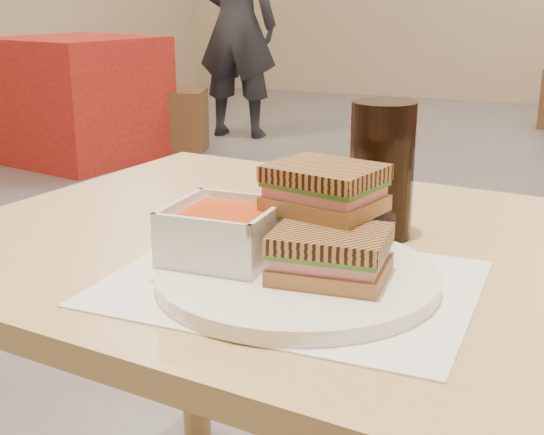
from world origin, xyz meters
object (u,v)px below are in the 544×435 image
at_px(bg_chair_0l, 80,109).
at_px(bg_chair_0r, 178,121).
at_px(main_table, 422,352).
at_px(cola_glass, 382,170).
at_px(panini_lower, 331,254).
at_px(plate, 297,277).
at_px(patron_a, 236,24).
at_px(bg_table_0, 79,99).
at_px(soup_bowl, 224,235).

distance_m(bg_chair_0l, bg_chair_0r, 0.89).
bearing_deg(main_table, cola_glass, 138.28).
xyz_separation_m(panini_lower, cola_glass, (-0.00, 0.20, 0.04)).
height_order(panini_lower, cola_glass, cola_glass).
relative_size(panini_lower, bg_chair_0l, 0.24).
relative_size(plate, cola_glass, 1.75).
xyz_separation_m(plate, bg_chair_0l, (-3.20, 3.74, -0.54)).
relative_size(main_table, patron_a, 0.77).
bearing_deg(cola_glass, bg_table_0, 133.06).
height_order(bg_table_0, bg_chair_0r, bg_table_0).
bearing_deg(panini_lower, bg_chair_0l, 130.81).
relative_size(main_table, plate, 4.33).
relative_size(soup_bowl, bg_table_0, 0.11).
relative_size(bg_chair_0r, patron_a, 0.29).
distance_m(main_table, patron_a, 4.80).
relative_size(soup_bowl, bg_chair_0r, 0.24).
xyz_separation_m(soup_bowl, bg_chair_0r, (-2.23, 3.65, -0.58)).
bearing_deg(panini_lower, patron_a, 117.27).
distance_m(panini_lower, patron_a, 4.87).
bearing_deg(bg_chair_0l, main_table, -47.55).
xyz_separation_m(plate, patron_a, (-2.20, 4.33, 0.07)).
bearing_deg(patron_a, bg_chair_0r, -100.38).
bearing_deg(patron_a, soup_bowl, -63.99).
distance_m(soup_bowl, patron_a, 4.81).
bearing_deg(bg_table_0, cola_glass, -46.94).
relative_size(plate, bg_table_0, 0.29).
distance_m(plate, bg_chair_0l, 4.95).
height_order(plate, bg_table_0, bg_table_0).
xyz_separation_m(bg_chair_0l, bg_chair_0r, (0.88, -0.09, -0.01)).
relative_size(cola_glass, bg_chair_0l, 0.34).
bearing_deg(patron_a, bg_table_0, -117.05).
height_order(soup_bowl, bg_chair_0l, soup_bowl).
bearing_deg(main_table, bg_chair_0l, 132.45).
bearing_deg(main_table, patron_a, 118.75).
xyz_separation_m(panini_lower, patron_a, (-2.23, 4.33, 0.03)).
relative_size(soup_bowl, cola_glass, 0.69).
xyz_separation_m(plate, bg_chair_0r, (-2.32, 3.65, -0.55)).
distance_m(bg_table_0, bg_chair_0r, 0.67).
relative_size(bg_table_0, patron_a, 0.62).
bearing_deg(plate, bg_chair_0l, 130.53).
bearing_deg(panini_lower, main_table, 61.45).
distance_m(bg_chair_0l, patron_a, 1.31).
bearing_deg(soup_bowl, patron_a, 116.01).
distance_m(soup_bowl, bg_chair_0r, 4.32).
distance_m(main_table, cola_glass, 0.22).
bearing_deg(bg_chair_0l, panini_lower, -49.19).
height_order(soup_bowl, bg_table_0, soup_bowl).
height_order(main_table, cola_glass, cola_glass).
bearing_deg(bg_chair_0l, soup_bowl, -50.22).
relative_size(main_table, soup_bowl, 10.98).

